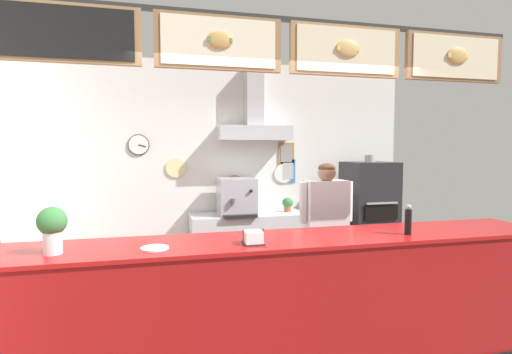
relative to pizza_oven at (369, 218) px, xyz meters
The scene contains 13 objects.
ground_plane 2.65m from the pizza_oven, 137.26° to the right, with size 6.20×6.20×0.00m, color #514C47.
back_wall_assembly 2.05m from the pizza_oven, 165.94° to the left, with size 5.16×2.56×3.00m.
service_counter 2.83m from the pizza_oven, 131.09° to the right, with size 4.36×0.68×1.08m.
back_prep_counter 1.52m from the pizza_oven, behind, with size 2.04×0.58×0.89m.
pizza_oven is the anchor object (origin of this frame).
shop_worker 1.52m from the pizza_oven, 136.94° to the right, with size 0.62×0.22×1.62m.
espresso_machine 1.91m from the pizza_oven, behind, with size 0.48×0.56×0.49m.
potted_oregano 1.17m from the pizza_oven, 168.25° to the left, with size 0.15×0.15×0.20m.
potted_basil 0.71m from the pizza_oven, 162.20° to the left, with size 0.14×0.14×0.19m.
pepper_grinder 2.47m from the pizza_oven, 112.64° to the right, with size 0.05×0.05×0.25m.
basil_vase 4.22m from the pizza_oven, 148.21° to the right, with size 0.19×0.19×0.31m.
condiment_plate 3.69m from the pizza_oven, 142.55° to the right, with size 0.19×0.19×0.01m.
napkin_holder 3.18m from the pizza_oven, 134.61° to the right, with size 0.16×0.15×0.11m.
Camera 1 is at (-1.03, -3.32, 1.77)m, focal length 27.89 mm.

